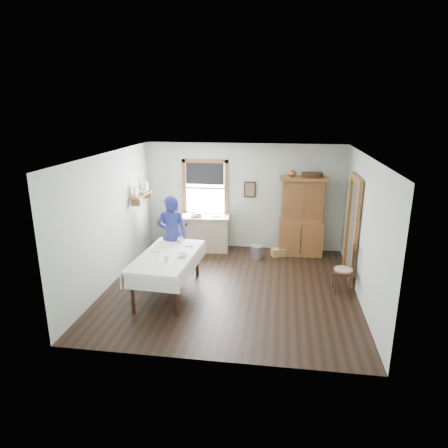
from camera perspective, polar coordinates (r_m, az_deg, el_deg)
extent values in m
cube|color=black|center=(8.31, 1.04, -8.96)|extent=(5.00, 5.00, 0.01)
cube|color=beige|center=(7.55, 1.15, 9.79)|extent=(5.00, 5.00, 0.01)
cube|color=#B6BEB0|center=(10.23, 2.87, 3.92)|extent=(5.00, 0.01, 2.70)
cube|color=#B6BEB0|center=(5.50, -2.24, -7.41)|extent=(5.00, 0.01, 2.70)
cube|color=#B6BEB0|center=(8.50, -15.88, 0.66)|extent=(0.01, 5.00, 2.70)
cube|color=#B6BEB0|center=(7.92, 19.33, -0.78)|extent=(0.01, 5.00, 2.70)
cube|color=white|center=(10.32, -2.68, 5.16)|extent=(1.00, 0.02, 1.30)
cube|color=olive|center=(10.18, -2.76, 8.97)|extent=(1.18, 0.06, 0.09)
cube|color=olive|center=(10.45, -2.65, 1.40)|extent=(1.18, 0.06, 0.09)
cube|color=olive|center=(10.41, -5.66, 5.20)|extent=(0.09, 0.06, 1.48)
cube|color=olive|center=(10.20, 0.31, 5.05)|extent=(0.09, 0.06, 1.48)
cube|color=black|center=(10.21, -2.75, 7.18)|extent=(0.98, 0.03, 0.55)
cube|color=#40392D|center=(8.80, 17.97, -1.01)|extent=(0.03, 0.90, 2.10)
cube|color=olive|center=(8.32, 18.31, -2.05)|extent=(0.08, 0.12, 2.10)
cube|color=olive|center=(9.28, 17.30, -0.06)|extent=(0.08, 0.12, 2.10)
cube|color=olive|center=(8.55, 18.43, 6.11)|extent=(0.08, 1.14, 0.12)
cube|color=olive|center=(9.75, -11.74, 4.16)|extent=(0.24, 1.00, 0.04)
cube|color=olive|center=(9.41, -12.52, 3.04)|extent=(0.22, 0.03, 0.18)
cube|color=olive|center=(10.14, -10.95, 4.09)|extent=(0.22, 0.03, 0.18)
cube|color=tan|center=(9.45, -12.40, 4.53)|extent=(0.03, 0.22, 0.24)
cylinder|color=white|center=(10.05, -11.11, 5.31)|extent=(0.12, 0.12, 0.22)
cube|color=#331D12|center=(10.14, 3.71, 4.94)|extent=(0.30, 0.04, 0.40)
torus|color=black|center=(8.10, 18.85, 2.35)|extent=(0.01, 0.27, 0.27)
cube|color=tan|center=(10.26, -3.68, -1.27)|extent=(1.62, 0.73, 0.90)
cube|color=olive|center=(9.96, 11.01, 1.06)|extent=(1.17, 0.59, 1.95)
cube|color=white|center=(8.01, -8.02, -7.04)|extent=(1.17, 2.06, 0.80)
cube|color=#331D12|center=(8.27, 16.79, -6.20)|extent=(0.48, 0.48, 0.97)
cube|color=#A1A3A9|center=(9.78, 4.71, -3.99)|extent=(0.32, 0.32, 0.32)
cube|color=tan|center=(10.01, 7.76, -4.01)|extent=(0.38, 0.32, 0.19)
imported|color=navy|center=(8.71, -7.40, -2.06)|extent=(0.66, 0.49, 1.65)
imported|color=black|center=(10.02, -7.12, -0.51)|extent=(0.69, 0.56, 1.33)
imported|color=white|center=(8.55, -6.26, -2.17)|extent=(0.17, 0.17, 0.10)
imported|color=white|center=(7.51, -8.22, -5.01)|extent=(0.11, 0.11, 0.09)
imported|color=white|center=(7.72, -5.92, -4.44)|extent=(0.28, 0.28, 0.06)
imported|color=brown|center=(10.10, -1.62, 1.22)|extent=(0.19, 0.23, 0.02)
imported|color=white|center=(10.03, -4.32, 1.18)|extent=(0.20, 0.20, 0.06)
imported|color=white|center=(9.79, -11.66, 4.49)|extent=(0.22, 0.22, 0.05)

